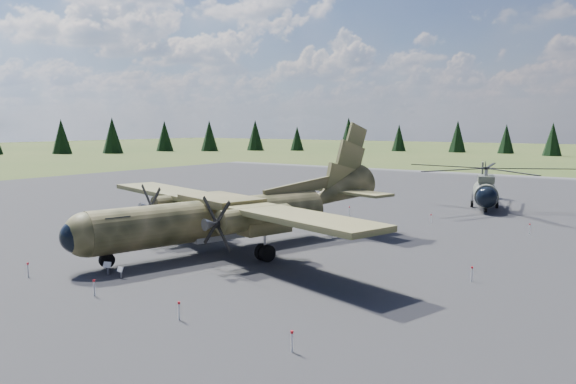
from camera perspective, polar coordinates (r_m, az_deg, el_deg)
The scene contains 8 objects.
ground at distance 40.31m, azimuth -4.94°, elevation -5.35°, with size 500.00×500.00×0.00m, color #4B5224.
apron at distance 48.22m, azimuth 2.77°, elevation -3.32°, with size 120.00×120.00×0.04m, color #55555A.
transport_plane at distance 38.73m, azimuth -5.56°, elevation -1.87°, with size 27.69×24.74×9.22m.
helicopter_near at distance 60.02m, azimuth 19.45°, elevation 1.24°, with size 21.38×21.75×4.31m.
info_placard_left at distance 32.79m, azimuth -16.66°, elevation -7.65°, with size 0.43×0.19×0.67m.
info_placard_right at distance 33.73m, azimuth -17.87°, elevation -7.18°, with size 0.52×0.32×0.76m.
barrier_fence at distance 40.44m, azimuth -5.52°, elevation -4.58°, with size 33.12×29.62×0.85m.
treeline at distance 43.38m, azimuth -2.21°, elevation 1.79°, with size 305.68×304.55×10.95m.
Camera 1 is at (25.53, -30.02, 8.47)m, focal length 35.00 mm.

